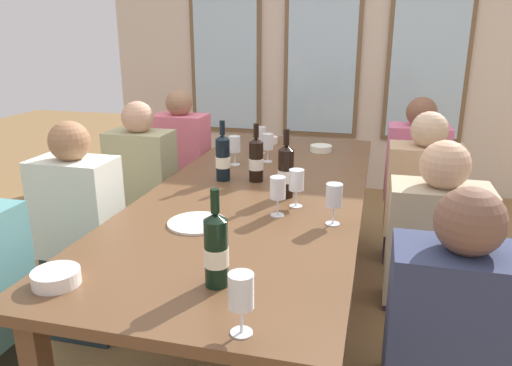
# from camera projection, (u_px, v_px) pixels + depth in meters

# --- Properties ---
(ground_plane) EXTENTS (12.00, 12.00, 0.00)m
(ground_plane) POSITION_uv_depth(u_px,v_px,m) (259.00, 317.00, 2.67)
(ground_plane) COLOR olive
(back_wall_with_windows) EXTENTS (4.24, 0.10, 2.90)m
(back_wall_with_windows) POSITION_uv_depth(u_px,v_px,m) (323.00, 36.00, 4.56)
(back_wall_with_windows) COLOR beige
(back_wall_with_windows) RESTS_ON ground
(dining_table) EXTENTS (1.04, 2.56, 0.74)m
(dining_table) POSITION_uv_depth(u_px,v_px,m) (259.00, 201.00, 2.47)
(dining_table) COLOR brown
(dining_table) RESTS_ON ground
(white_plate_0) EXTENTS (0.25, 0.25, 0.01)m
(white_plate_0) POSITION_uv_depth(u_px,v_px,m) (197.00, 223.00, 2.01)
(white_plate_0) COLOR white
(white_plate_0) RESTS_ON dining_table
(wine_bottle_0) EXTENTS (0.08, 0.08, 0.33)m
(wine_bottle_0) POSITION_uv_depth(u_px,v_px,m) (286.00, 171.00, 2.31)
(wine_bottle_0) COLOR black
(wine_bottle_0) RESTS_ON dining_table
(wine_bottle_1) EXTENTS (0.08, 0.08, 0.32)m
(wine_bottle_1) POSITION_uv_depth(u_px,v_px,m) (216.00, 249.00, 1.50)
(wine_bottle_1) COLOR black
(wine_bottle_1) RESTS_ON dining_table
(wine_bottle_2) EXTENTS (0.08, 0.08, 0.32)m
(wine_bottle_2) POSITION_uv_depth(u_px,v_px,m) (223.00, 158.00, 2.56)
(wine_bottle_2) COLOR black
(wine_bottle_2) RESTS_ON dining_table
(wine_bottle_3) EXTENTS (0.08, 0.08, 0.31)m
(wine_bottle_3) POSITION_uv_depth(u_px,v_px,m) (256.00, 160.00, 2.55)
(wine_bottle_3) COLOR black
(wine_bottle_3) RESTS_ON dining_table
(tasting_bowl_0) EXTENTS (0.14, 0.14, 0.04)m
(tasting_bowl_0) POSITION_uv_depth(u_px,v_px,m) (321.00, 148.00, 3.21)
(tasting_bowl_0) COLOR white
(tasting_bowl_0) RESTS_ON dining_table
(tasting_bowl_1) EXTENTS (0.15, 0.15, 0.05)m
(tasting_bowl_1) POSITION_uv_depth(u_px,v_px,m) (56.00, 277.00, 1.53)
(tasting_bowl_1) COLOR white
(tasting_bowl_1) RESTS_ON dining_table
(tasting_bowl_2) EXTENTS (0.15, 0.15, 0.05)m
(tasting_bowl_2) POSITION_uv_depth(u_px,v_px,m) (267.00, 140.00, 3.44)
(tasting_bowl_2) COLOR white
(tasting_bowl_2) RESTS_ON dining_table
(wine_glass_0) EXTENTS (0.07, 0.07, 0.17)m
(wine_glass_0) POSITION_uv_depth(u_px,v_px,m) (235.00, 146.00, 2.86)
(wine_glass_0) COLOR white
(wine_glass_0) RESTS_ON dining_table
(wine_glass_1) EXTENTS (0.07, 0.07, 0.17)m
(wine_glass_1) POSITION_uv_depth(u_px,v_px,m) (334.00, 196.00, 1.97)
(wine_glass_1) COLOR white
(wine_glass_1) RESTS_ON dining_table
(wine_glass_2) EXTENTS (0.07, 0.07, 0.17)m
(wine_glass_2) POSITION_uv_depth(u_px,v_px,m) (296.00, 182.00, 2.18)
(wine_glass_2) COLOR white
(wine_glass_2) RESTS_ON dining_table
(wine_glass_3) EXTENTS (0.07, 0.07, 0.17)m
(wine_glass_3) POSITION_uv_depth(u_px,v_px,m) (278.00, 189.00, 2.07)
(wine_glass_3) COLOR white
(wine_glass_3) RESTS_ON dining_table
(wine_glass_4) EXTENTS (0.07, 0.07, 0.17)m
(wine_glass_4) POSITION_uv_depth(u_px,v_px,m) (260.00, 136.00, 3.13)
(wine_glass_4) COLOR white
(wine_glass_4) RESTS_ON dining_table
(wine_glass_5) EXTENTS (0.07, 0.07, 0.17)m
(wine_glass_5) POSITION_uv_depth(u_px,v_px,m) (268.00, 143.00, 2.92)
(wine_glass_5) COLOR white
(wine_glass_5) RESTS_ON dining_table
(wine_glass_6) EXTENTS (0.07, 0.07, 0.17)m
(wine_glass_6) POSITION_uv_depth(u_px,v_px,m) (241.00, 294.00, 1.25)
(wine_glass_6) COLOR white
(wine_glass_6) RESTS_ON dining_table
(seated_person_0) EXTENTS (0.38, 0.24, 1.11)m
(seated_person_0) POSITION_uv_depth(u_px,v_px,m) (81.00, 239.00, 2.39)
(seated_person_0) COLOR #253439
(seated_person_0) RESTS_ON ground
(seated_person_1) EXTENTS (0.38, 0.24, 1.11)m
(seated_person_1) POSITION_uv_depth(u_px,v_px,m) (431.00, 280.00, 2.00)
(seated_person_1) COLOR #242A32
(seated_person_1) RESTS_ON ground
(seated_person_4) EXTENTS (0.38, 0.24, 1.11)m
(seated_person_4) POSITION_uv_depth(u_px,v_px,m) (182.00, 169.00, 3.59)
(seated_person_4) COLOR #2C272C
(seated_person_4) RESTS_ON ground
(seated_person_5) EXTENTS (0.38, 0.24, 1.11)m
(seated_person_5) POSITION_uv_depth(u_px,v_px,m) (414.00, 187.00, 3.19)
(seated_person_5) COLOR #302439
(seated_person_5) RESTS_ON ground
(seated_person_6) EXTENTS (0.38, 0.24, 1.11)m
(seated_person_6) POSITION_uv_depth(u_px,v_px,m) (143.00, 196.00, 3.01)
(seated_person_6) COLOR #27383D
(seated_person_6) RESTS_ON ground
(seated_person_7) EXTENTS (0.38, 0.24, 1.11)m
(seated_person_7) POSITION_uv_depth(u_px,v_px,m) (420.00, 218.00, 2.65)
(seated_person_7) COLOR #322335
(seated_person_7) RESTS_ON ground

